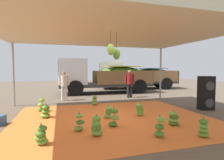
{
  "coord_description": "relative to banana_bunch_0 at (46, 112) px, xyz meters",
  "views": [
    {
      "loc": [
        -1.78,
        -5.9,
        1.66
      ],
      "look_at": [
        0.41,
        1.63,
        1.22
      ],
      "focal_mm": 29.04,
      "sensor_mm": 36.0,
      "label": 1
    }
  ],
  "objects": [
    {
      "name": "ground_plane",
      "position": [
        2.25,
        2.33,
        -0.21
      ],
      "size": [
        40.0,
        40.0,
        0.0
      ],
      "primitive_type": "plane",
      "color": "brown"
    },
    {
      "name": "tarp_orange",
      "position": [
        2.25,
        -0.67,
        -0.2
      ],
      "size": [
        6.56,
        5.49,
        0.01
      ],
      "primitive_type": "cube",
      "color": "orange",
      "rests_on": "ground"
    },
    {
      "name": "tent_canopy",
      "position": [
        2.25,
        -0.76,
        2.66
      ],
      "size": [
        8.0,
        7.0,
        2.96
      ],
      "color": "#9EA0A5",
      "rests_on": "ground"
    },
    {
      "name": "banana_bunch_0",
      "position": [
        0.0,
        0.0,
        0.0
      ],
      "size": [
        0.42,
        0.42,
        0.48
      ],
      "color": "#60932D",
      "rests_on": "tarp_orange"
    },
    {
      "name": "banana_bunch_1",
      "position": [
        2.07,
        -0.63,
        -0.01
      ],
      "size": [
        0.36,
        0.36,
        0.45
      ],
      "color": "#75A83D",
      "rests_on": "tarp_orange"
    },
    {
      "name": "banana_bunch_2",
      "position": [
        3.23,
        -0.66,
        0.02
      ],
      "size": [
        0.38,
        0.38,
        0.5
      ],
      "color": "#75A83D",
      "rests_on": "tarp_orange"
    },
    {
      "name": "banana_bunch_3",
      "position": [
        0.07,
        -2.37,
        -0.0
      ],
      "size": [
        0.32,
        0.33,
        0.48
      ],
      "color": "#60932D",
      "rests_on": "tarp_orange"
    },
    {
      "name": "banana_bunch_4",
      "position": [
        1.35,
        -2.17,
        0.04
      ],
      "size": [
        0.38,
        0.39,
        0.54
      ],
      "color": "#6B9E38",
      "rests_on": "tarp_orange"
    },
    {
      "name": "banana_bunch_5",
      "position": [
        2.04,
        1.74,
        0.0
      ],
      "size": [
        0.34,
        0.34,
        0.47
      ],
      "color": "#60932D",
      "rests_on": "tarp_orange"
    },
    {
      "name": "banana_bunch_6",
      "position": [
        3.72,
        -1.96,
        -0.0
      ],
      "size": [
        0.47,
        0.45,
        0.48
      ],
      "color": "#477523",
      "rests_on": "tarp_orange"
    },
    {
      "name": "banana_bunch_7",
      "position": [
        3.85,
        -3.0,
        0.01
      ],
      "size": [
        0.34,
        0.34,
        0.51
      ],
      "color": "#60932D",
      "rests_on": "tarp_orange"
    },
    {
      "name": "banana_bunch_8",
      "position": [
        1.99,
        -1.58,
        0.04
      ],
      "size": [
        0.39,
        0.38,
        0.57
      ],
      "color": "#477523",
      "rests_on": "tarp_orange"
    },
    {
      "name": "banana_bunch_9",
      "position": [
        -0.24,
        1.05,
        0.04
      ],
      "size": [
        0.35,
        0.35,
        0.57
      ],
      "color": "#518428",
      "rests_on": "tarp_orange"
    },
    {
      "name": "banana_bunch_10",
      "position": [
        2.82,
        -2.7,
        0.03
      ],
      "size": [
        0.32,
        0.33,
        0.56
      ],
      "color": "#518428",
      "rests_on": "tarp_orange"
    },
    {
      "name": "banana_bunch_11",
      "position": [
        0.97,
        -1.66,
        0.01
      ],
      "size": [
        0.37,
        0.35,
        0.52
      ],
      "color": "#6B9E38",
      "rests_on": "tarp_orange"
    },
    {
      "name": "cargo_truck_main",
      "position": [
        3.47,
        6.09,
        1.02
      ],
      "size": [
        6.52,
        2.5,
        2.4
      ],
      "color": "#2D2D2D",
      "rests_on": "ground"
    },
    {
      "name": "cargo_truck_far",
      "position": [
        6.9,
        8.41,
        1.0
      ],
      "size": [
        7.04,
        3.63,
        2.4
      ],
      "color": "#2D2D2D",
      "rests_on": "ground"
    },
    {
      "name": "worker_0",
      "position": [
        0.71,
        3.51,
        0.72
      ],
      "size": [
        0.58,
        0.35,
        1.59
      ],
      "color": "silver",
      "rests_on": "ground"
    },
    {
      "name": "worker_1",
      "position": [
        4.5,
        3.51,
        0.76
      ],
      "size": [
        0.61,
        0.37,
        1.66
      ],
      "color": "#26262D",
      "rests_on": "ground"
    },
    {
      "name": "speaker_stack",
      "position": [
        6.35,
        -0.45,
        0.49
      ],
      "size": [
        0.63,
        0.48,
        1.4
      ],
      "color": "black",
      "rests_on": "ground"
    }
  ]
}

